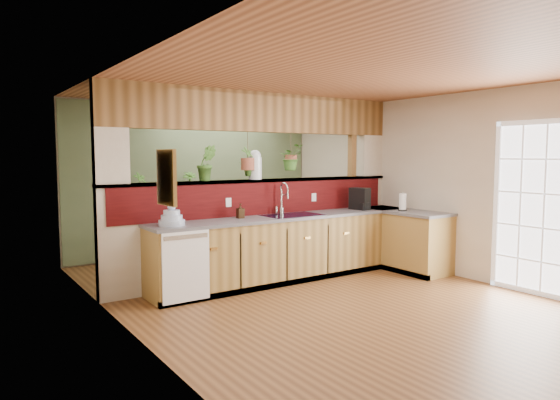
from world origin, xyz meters
TOP-DOWN VIEW (x-y plane):
  - ground at (0.00, 0.00)m, footprint 4.60×7.00m
  - ceiling at (0.00, 0.00)m, footprint 4.60×7.00m
  - wall_back at (0.00, 3.50)m, footprint 4.60×0.02m
  - wall_left at (-2.30, 0.00)m, footprint 0.02×7.00m
  - wall_right at (2.30, 0.00)m, footprint 0.02×7.00m
  - pass_through_partition at (0.03, 1.35)m, footprint 4.60×0.21m
  - pass_through_ledge at (0.00, 1.35)m, footprint 4.60×0.21m
  - header_beam at (0.00, 1.35)m, footprint 4.60×0.15m
  - sage_backwall at (0.00, 3.48)m, footprint 4.55×0.02m
  - countertop at (0.84, 0.87)m, footprint 4.14×1.52m
  - dishwasher at (-1.48, 0.66)m, footprint 0.58×0.03m
  - navy_sink at (0.25, 0.98)m, footprint 0.82×0.50m
  - french_door at (2.27, -1.30)m, footprint 0.06×1.02m
  - framed_print at (-2.27, -0.80)m, footprint 0.04×0.35m
  - faucet at (0.20, 1.13)m, footprint 0.20×0.20m
  - dish_stack at (-1.53, 0.94)m, footprint 0.31×0.31m
  - soap_dispenser at (-0.52, 1.08)m, footprint 0.09×0.10m
  - coffee_maker at (1.52, 0.96)m, footprint 0.18×0.30m
  - paper_towel at (1.94, 0.49)m, footprint 0.13×0.13m
  - glass_jar at (-0.12, 1.35)m, footprint 0.18×0.18m
  - ledge_plant_left at (-0.87, 1.35)m, footprint 0.31×0.28m
  - hanging_plant_a at (-0.24, 1.35)m, footprint 0.26×0.22m
  - hanging_plant_b at (0.49, 1.35)m, footprint 0.37×0.33m
  - shelving_console at (-0.62, 3.25)m, footprint 1.58×0.98m
  - shelf_plant_a at (-1.12, 3.25)m, footprint 0.28×0.24m
  - shelf_plant_b at (-0.27, 3.25)m, footprint 0.30×0.30m
  - floor_plant at (0.72, 2.02)m, footprint 0.91×0.85m

SIDE VIEW (x-z plane):
  - ground at x=0.00m, z-range -0.01..0.01m
  - floor_plant at x=0.72m, z-range 0.00..0.82m
  - countertop at x=0.84m, z-range 0.00..0.90m
  - dishwasher at x=-1.48m, z-range 0.05..0.87m
  - shelving_console at x=-0.62m, z-range -0.02..1.02m
  - navy_sink at x=0.25m, z-range 0.73..0.91m
  - dish_stack at x=-1.53m, z-range 0.85..1.12m
  - soap_dispenser at x=-0.52m, z-range 0.90..1.09m
  - paper_towel at x=1.94m, z-range 0.89..1.16m
  - french_door at x=2.27m, z-range -0.03..2.13m
  - coffee_maker at x=1.52m, z-range 0.89..1.22m
  - faucet at x=0.20m, z-range 0.92..1.37m
  - pass_through_partition at x=0.03m, z-range -0.11..2.49m
  - shelf_plant_b at x=-0.27m, z-range 1.02..1.45m
  - shelf_plant_a at x=-1.12m, z-range 1.02..1.46m
  - wall_back at x=0.00m, z-range 0.00..2.60m
  - wall_left at x=-2.30m, z-range 0.00..2.60m
  - wall_right at x=2.30m, z-range 0.00..2.60m
  - sage_backwall at x=0.00m, z-range 0.02..2.58m
  - pass_through_ledge at x=0.00m, z-range 1.35..1.39m
  - framed_print at x=-2.27m, z-range 1.32..1.78m
  - glass_jar at x=-0.12m, z-range 1.39..1.80m
  - ledge_plant_left at x=-0.87m, z-range 1.39..1.86m
  - hanging_plant_a at x=-0.24m, z-range 1.51..2.04m
  - hanging_plant_b at x=0.49m, z-range 1.61..2.11m
  - header_beam at x=0.00m, z-range 2.05..2.60m
  - ceiling at x=0.00m, z-range 2.60..2.60m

